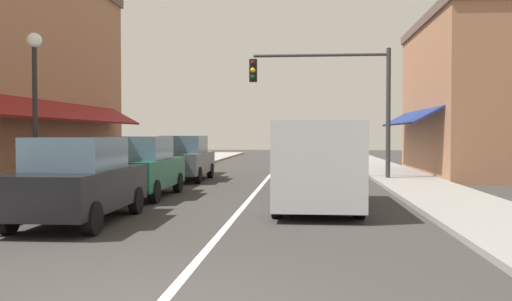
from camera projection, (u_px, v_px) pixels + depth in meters
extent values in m
plane|color=#33302D|center=(269.00, 177.00, 23.50)|extent=(80.00, 80.00, 0.00)
cube|color=gray|center=(143.00, 175.00, 23.99)|extent=(2.60, 56.00, 0.12)
cube|color=gray|center=(400.00, 176.00, 23.00)|extent=(2.60, 56.00, 0.12)
cube|color=silver|center=(269.00, 177.00, 23.50)|extent=(0.14, 52.00, 0.01)
cube|color=slate|center=(49.00, 147.00, 18.09)|extent=(0.08, 10.64, 1.80)
cube|color=maroon|center=(67.00, 111.00, 18.00)|extent=(1.27, 11.76, 0.73)
cube|color=slate|center=(85.00, 40.00, 21.04)|extent=(0.08, 1.10, 1.30)
cube|color=#9E6B4C|center=(470.00, 101.00, 24.59)|extent=(4.23, 10.00, 6.66)
cube|color=brown|center=(471.00, 21.00, 24.48)|extent=(4.43, 10.20, 0.40)
cube|color=slate|center=(423.00, 144.00, 24.83)|extent=(0.08, 7.60, 1.80)
cube|color=navy|center=(409.00, 117.00, 24.85)|extent=(1.27, 8.40, 0.73)
cube|color=slate|center=(435.00, 62.00, 22.54)|extent=(0.08, 1.10, 1.30)
cube|color=slate|center=(414.00, 74.00, 26.92)|extent=(0.08, 1.10, 1.30)
cube|color=black|center=(79.00, 189.00, 11.31)|extent=(1.79, 4.13, 0.80)
cube|color=slate|center=(77.00, 154.00, 11.18)|extent=(1.55, 2.02, 0.66)
cylinder|color=black|center=(69.00, 200.00, 12.72)|extent=(0.21, 0.62, 0.62)
cylinder|color=black|center=(136.00, 200.00, 12.61)|extent=(0.21, 0.62, 0.62)
cylinder|color=black|center=(8.00, 218.00, 10.03)|extent=(0.21, 0.62, 0.62)
cylinder|color=black|center=(92.00, 219.00, 9.91)|extent=(0.21, 0.62, 0.62)
cube|color=#0F4C33|center=(140.00, 173.00, 15.94)|extent=(1.72, 4.10, 0.80)
cube|color=slate|center=(139.00, 148.00, 15.82)|extent=(1.52, 2.00, 0.66)
cylinder|color=black|center=(129.00, 182.00, 17.37)|extent=(0.20, 0.62, 0.62)
cylinder|color=black|center=(178.00, 183.00, 17.23)|extent=(0.20, 0.62, 0.62)
cylinder|color=black|center=(97.00, 191.00, 14.68)|extent=(0.20, 0.62, 0.62)
cylinder|color=black|center=(154.00, 192.00, 14.54)|extent=(0.20, 0.62, 0.62)
cube|color=#4C5156|center=(185.00, 162.00, 21.70)|extent=(1.74, 4.11, 0.80)
cube|color=slate|center=(184.00, 144.00, 21.58)|extent=(1.53, 2.01, 0.66)
cylinder|color=black|center=(173.00, 170.00, 23.12)|extent=(0.20, 0.62, 0.62)
cylinder|color=black|center=(210.00, 170.00, 22.99)|extent=(0.20, 0.62, 0.62)
cylinder|color=black|center=(156.00, 175.00, 20.43)|extent=(0.20, 0.62, 0.62)
cylinder|color=black|center=(198.00, 175.00, 20.30)|extent=(0.20, 0.62, 0.62)
cube|color=#B2B7BC|center=(317.00, 161.00, 13.47)|extent=(1.97, 5.00, 1.90)
cube|color=slate|center=(315.00, 142.00, 15.85)|extent=(1.73, 0.27, 0.84)
cube|color=black|center=(315.00, 180.00, 16.06)|extent=(1.86, 0.20, 0.24)
cylinder|color=black|center=(283.00, 188.00, 15.12)|extent=(0.24, 0.72, 0.72)
cylinder|color=black|center=(348.00, 188.00, 14.96)|extent=(0.24, 0.72, 0.72)
cylinder|color=black|center=(277.00, 201.00, 12.03)|extent=(0.24, 0.72, 0.72)
cylinder|color=black|center=(359.00, 202.00, 11.87)|extent=(0.24, 0.72, 0.72)
cylinder|color=#333333|center=(388.00, 115.00, 21.55)|extent=(0.18, 0.18, 5.21)
cylinder|color=#333333|center=(320.00, 55.00, 21.71)|extent=(5.31, 0.12, 0.12)
cube|color=black|center=(253.00, 71.00, 21.79)|extent=(0.30, 0.24, 0.90)
sphere|color=#420F0F|center=(253.00, 63.00, 21.65)|extent=(0.20, 0.20, 0.20)
sphere|color=yellow|center=(253.00, 70.00, 21.66)|extent=(0.20, 0.20, 0.20)
sphere|color=#0C3316|center=(253.00, 77.00, 21.67)|extent=(0.20, 0.20, 0.20)
cylinder|color=black|center=(35.00, 128.00, 13.42)|extent=(0.12, 0.12, 3.95)
sphere|color=white|center=(34.00, 40.00, 13.35)|extent=(0.36, 0.36, 0.36)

